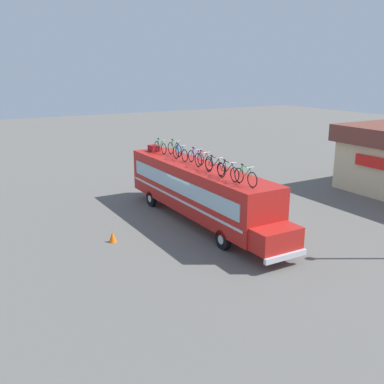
# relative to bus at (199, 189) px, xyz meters

# --- Properties ---
(ground_plane) EXTENTS (120.00, 120.00, 0.00)m
(ground_plane) POSITION_rel_bus_xyz_m (-0.22, 0.00, -1.82)
(ground_plane) COLOR #605E59
(bus) EXTENTS (13.15, 2.37, 3.09)m
(bus) POSITION_rel_bus_xyz_m (0.00, 0.00, 0.00)
(bus) COLOR red
(bus) RESTS_ON ground
(luggage_bag_1) EXTENTS (0.72, 0.55, 0.39)m
(luggage_bag_1) POSITION_rel_bus_xyz_m (-5.16, -0.18, 1.46)
(luggage_bag_1) COLOR maroon
(luggage_bag_1) RESTS_ON bus
(rooftop_bicycle_1) EXTENTS (1.62, 0.44, 0.87)m
(rooftop_bicycle_1) POSITION_rel_bus_xyz_m (-4.53, -0.06, 1.64)
(rooftop_bicycle_1) COLOR black
(rooftop_bicycle_1) RESTS_ON bus
(rooftop_bicycle_2) EXTENTS (1.70, 0.44, 0.95)m
(rooftop_bicycle_2) POSITION_rel_bus_xyz_m (-3.35, 0.30, 1.66)
(rooftop_bicycle_2) COLOR black
(rooftop_bicycle_2) RESTS_ON bus
(rooftop_bicycle_3) EXTENTS (1.70, 0.44, 0.92)m
(rooftop_bicycle_3) POSITION_rel_bus_xyz_m (-1.97, -0.08, 1.65)
(rooftop_bicycle_3) COLOR black
(rooftop_bicycle_3) RESTS_ON bus
(rooftop_bicycle_4) EXTENTS (1.65, 0.44, 0.86)m
(rooftop_bicycle_4) POSITION_rel_bus_xyz_m (-0.73, 0.21, 1.63)
(rooftop_bicycle_4) COLOR black
(rooftop_bicycle_4) RESTS_ON bus
(rooftop_bicycle_5) EXTENTS (1.75, 0.44, 0.95)m
(rooftop_bicycle_5) POSITION_rel_bus_xyz_m (0.58, -0.11, 1.66)
(rooftop_bicycle_5) COLOR black
(rooftop_bicycle_5) RESTS_ON bus
(rooftop_bicycle_6) EXTENTS (1.75, 0.44, 0.88)m
(rooftop_bicycle_6) POSITION_rel_bus_xyz_m (1.84, -0.25, 1.64)
(rooftop_bicycle_6) COLOR black
(rooftop_bicycle_6) RESTS_ON bus
(rooftop_bicycle_7) EXTENTS (1.75, 0.44, 0.90)m
(rooftop_bicycle_7) POSITION_rel_bus_xyz_m (3.16, -0.38, 1.65)
(rooftop_bicycle_7) COLOR black
(rooftop_bicycle_7) RESTS_ON bus
(rooftop_bicycle_8) EXTENTS (1.65, 0.44, 0.91)m
(rooftop_bicycle_8) POSITION_rel_bus_xyz_m (4.38, -0.28, 1.65)
(rooftop_bicycle_8) COLOR black
(rooftop_bicycle_8) RESTS_ON bus
(traffic_cone) EXTENTS (0.38, 0.38, 0.52)m
(traffic_cone) POSITION_rel_bus_xyz_m (0.44, -5.12, -1.56)
(traffic_cone) COLOR orange
(traffic_cone) RESTS_ON ground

